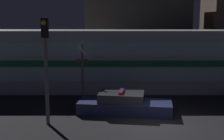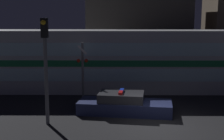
# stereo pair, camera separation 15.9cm
# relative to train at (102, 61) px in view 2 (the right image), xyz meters

# --- Properties ---
(ground_plane) EXTENTS (120.00, 120.00, 0.00)m
(ground_plane) POSITION_rel_train_xyz_m (2.88, -7.38, -2.10)
(ground_plane) COLOR black
(train) EXTENTS (19.62, 2.84, 4.20)m
(train) POSITION_rel_train_xyz_m (0.00, 0.00, 0.00)
(train) COLOR #B7BABF
(train) RESTS_ON ground_plane
(police_car) EXTENTS (5.13, 2.41, 1.24)m
(police_car) POSITION_rel_train_xyz_m (1.38, -5.26, -1.64)
(police_car) COLOR navy
(police_car) RESTS_ON ground_plane
(crossing_signal_far) EXTENTS (0.69, 0.32, 3.56)m
(crossing_signal_far) POSITION_rel_train_xyz_m (-1.07, -2.71, -0.14)
(crossing_signal_far) COLOR slate
(crossing_signal_far) RESTS_ON ground_plane
(traffic_light_corner) EXTENTS (0.30, 0.46, 5.04)m
(traffic_light_corner) POSITION_rel_train_xyz_m (-2.34, -7.05, 1.05)
(traffic_light_corner) COLOR slate
(traffic_light_corner) RESTS_ON ground_plane
(building_left) EXTENTS (9.35, 6.67, 8.62)m
(building_left) POSITION_rel_train_xyz_m (3.02, 9.02, 2.21)
(building_left) COLOR #47423D
(building_left) RESTS_ON ground_plane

